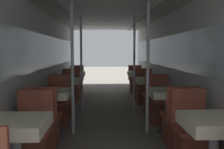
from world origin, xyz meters
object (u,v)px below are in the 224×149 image
object	(u,v)px
chair_left_far_0	(33,143)
chair_left_far_3	(77,84)
chair_left_far_1	(58,109)
chair_right_far_2	(144,93)
dining_table_right_1	(168,96)
support_pole_right_2	(134,63)
support_pole_right_1	(148,69)
dining_table_right_2	(149,83)
chair_right_far_3	(135,84)
chair_right_near_3	(141,89)
dining_table_left_0	(15,131)
dining_table_right_3	(138,75)
chair_left_near_2	(63,103)
dining_table_left_2	(67,83)
chair_right_near_2	(153,102)
chair_left_near_3	(73,90)
dining_table_left_1	(52,97)
dining_table_left_3	(75,76)
support_pole_left_2	(81,63)
support_pole_left_1	(72,69)
dining_table_right_0	(214,128)
chair_right_far_0	(192,141)
chair_right_near_1	(178,126)
chair_left_far_2	(70,93)
chair_left_near_1	(44,128)
chair_right_far_1	(160,108)

from	to	relation	value
chair_left_far_0	chair_left_far_3	world-z (taller)	same
chair_left_far_1	chair_right_far_2	size ratio (longest dim) A/B	1.00
dining_table_right_1	support_pole_right_2	size ratio (longest dim) A/B	0.34
support_pole_right_1	dining_table_right_2	distance (m)	1.85
chair_left_far_3	chair_right_far_3	bearing A→B (deg)	-180.00
chair_right_near_3	chair_right_far_3	xyz separation A→B (m)	(0.00, 1.16, 0.00)
dining_table_left_0	dining_table_right_3	world-z (taller)	same
chair_left_near_2	chair_left_far_3	world-z (taller)	same
chair_left_far_0	chair_left_far_3	distance (m)	5.28
chair_left_near_2	dining_table_left_2	bearing A→B (deg)	90.00
chair_right_near_2	chair_right_far_3	distance (m)	2.92
chair_left_near_3	dining_table_left_2	bearing A→B (deg)	-90.00
chair_right_near_2	chair_right_far_3	world-z (taller)	same
support_pole_right_1	chair_left_far_3	bearing A→B (deg)	111.39
chair_right_near_2	dining_table_left_1	bearing A→B (deg)	-148.87
dining_table_left_3	support_pole_left_2	bearing A→B (deg)	-78.71
dining_table_right_2	chair_right_far_3	xyz separation A→B (m)	(0.00, 2.34, -0.35)
chair_right_near_3	chair_left_far_3	bearing A→B (deg)	149.42
support_pole_left_1	support_pole_left_2	bearing A→B (deg)	90.00
support_pole_left_1	dining_table_right_0	size ratio (longest dim) A/B	2.96
dining_table_left_0	dining_table_left_2	bearing A→B (deg)	90.00
support_pole_left_2	support_pole_right_1	distance (m)	2.16
support_pole_left_1	dining_table_right_1	distance (m)	1.67
dining_table_left_3	support_pole_right_2	bearing A→B (deg)	-47.63
dining_table_left_2	chair_left_far_1	bearing A→B (deg)	-90.00
dining_table_left_0	dining_table_left_3	size ratio (longest dim) A/B	1.00
chair_left_far_0	chair_right_far_0	bearing A→B (deg)	-180.00
chair_right_near_1	dining_table_right_2	world-z (taller)	chair_right_near_1
chair_left_far_2	support_pole_right_1	bearing A→B (deg)	124.48
chair_left_near_1	chair_left_far_2	world-z (taller)	same
support_pole_left_2	chair_right_near_2	distance (m)	1.89
support_pole_left_1	chair_left_near_2	xyz separation A→B (m)	(-0.35, 1.18, -0.81)
chair_right_far_2	chair_right_near_3	size ratio (longest dim) A/B	1.00
support_pole_left_1	chair_left_near_1	bearing A→B (deg)	-121.28
support_pole_left_1	chair_left_far_2	distance (m)	2.50
chair_right_far_1	chair_right_near_1	bearing A→B (deg)	90.00
dining_table_right_0	chair_right_near_2	world-z (taller)	chair_right_near_2
support_pole_left_2	dining_table_right_2	size ratio (longest dim) A/B	2.96
chair_right_near_1	chair_left_near_1	bearing A→B (deg)	180.00
dining_table_left_0	chair_left_far_2	world-z (taller)	chair_left_far_2
chair_left_far_2	support_pole_left_1	bearing A→B (deg)	98.55
chair_left_near_3	chair_right_far_3	distance (m)	2.27
support_pole_left_1	dining_table_right_0	xyz separation A→B (m)	(1.61, -1.76, -0.47)
support_pole_left_2	chair_right_near_3	size ratio (longest dim) A/B	2.42
support_pole_left_1	dining_table_right_2	bearing A→B (deg)	47.63
chair_left_far_3	chair_right_far_3	xyz separation A→B (m)	(1.96, 0.00, 0.00)
support_pole_right_2	chair_right_far_3	xyz separation A→B (m)	(0.35, 2.34, -0.81)
dining_table_right_3	chair_right_near_3	size ratio (longest dim) A/B	0.82
chair_left_near_1	chair_right_far_2	distance (m)	3.51
dining_table_right_1	chair_left_near_3	bearing A→B (deg)	123.63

